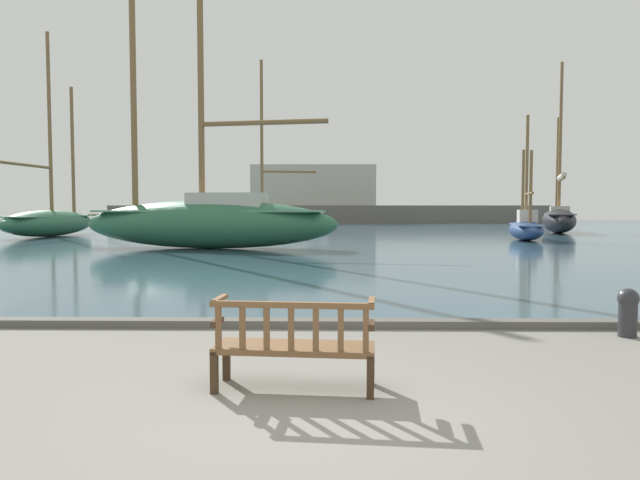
% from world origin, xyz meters
% --- Properties ---
extents(ground_plane, '(160.00, 160.00, 0.00)m').
position_xyz_m(ground_plane, '(0.00, 0.00, 0.00)').
color(ground_plane, gray).
extents(harbor_water, '(100.00, 80.00, 0.08)m').
position_xyz_m(harbor_water, '(0.00, 44.00, 0.04)').
color(harbor_water, '#385666').
rests_on(harbor_water, ground).
extents(quay_edge_kerb, '(40.00, 0.30, 0.12)m').
position_xyz_m(quay_edge_kerb, '(0.00, 3.85, 0.06)').
color(quay_edge_kerb, '#5B5954').
rests_on(quay_edge_kerb, ground).
extents(park_bench, '(1.64, 0.66, 0.92)m').
position_xyz_m(park_bench, '(-0.24, 0.82, 0.47)').
color(park_bench, '#3D2A19').
rests_on(park_bench, ground).
extents(sailboat_far_starboard, '(11.69, 4.45, 16.41)m').
position_xyz_m(sailboat_far_starboard, '(-5.13, 19.95, 1.41)').
color(sailboat_far_starboard, '#2D6647').
rests_on(sailboat_far_starboard, harbor_water).
extents(sailboat_outer_port, '(5.01, 10.89, 12.08)m').
position_xyz_m(sailboat_outer_port, '(16.52, 36.08, 1.15)').
color(sailboat_outer_port, black).
rests_on(sailboat_outer_port, harbor_water).
extents(sailboat_mid_starboard, '(10.69, 4.10, 13.54)m').
position_xyz_m(sailboat_mid_starboard, '(-4.98, 41.12, 1.12)').
color(sailboat_mid_starboard, silver).
rests_on(sailboat_mid_starboard, harbor_water).
extents(sailboat_centre_channel, '(2.85, 6.49, 6.85)m').
position_xyz_m(sailboat_centre_channel, '(10.97, 26.67, 0.79)').
color(sailboat_centre_channel, navy).
rests_on(sailboat_centre_channel, harbor_water).
extents(sailboat_mid_port, '(3.16, 10.96, 12.61)m').
position_xyz_m(sailboat_mid_port, '(-17.27, 30.46, 1.07)').
color(sailboat_mid_port, '#2D6647').
rests_on(sailboat_mid_port, harbor_water).
extents(mooring_bollard, '(0.29, 0.29, 0.69)m').
position_xyz_m(mooring_bollard, '(4.35, 3.27, 0.39)').
color(mooring_bollard, '#2D2D33').
rests_on(mooring_bollard, ground).
extents(far_breakwater, '(51.81, 2.40, 6.97)m').
position_xyz_m(far_breakwater, '(-0.59, 62.89, 2.28)').
color(far_breakwater, '#66605B').
rests_on(far_breakwater, ground).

